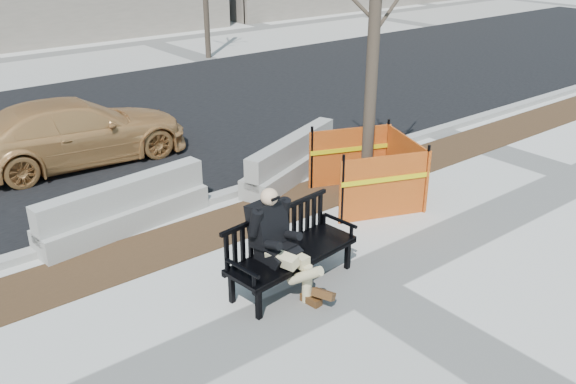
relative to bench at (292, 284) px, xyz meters
name	(u,v)px	position (x,y,z in m)	size (l,w,h in m)	color
ground	(355,282)	(0.72, -0.51, 0.00)	(120.00, 120.00, 0.00)	beige
mulch_strip	(249,218)	(0.72, 2.09, 0.00)	(40.00, 1.20, 0.02)	#47301C
asphalt_street	(102,129)	(0.72, 8.29, 0.00)	(60.00, 10.40, 0.01)	black
curb	(218,197)	(0.72, 3.04, 0.06)	(60.00, 0.25, 0.12)	#9E9B93
bench	(292,284)	(0.00, 0.00, 0.00)	(2.01, 0.72, 1.07)	black
seated_man	(276,290)	(-0.27, 0.02, 0.00)	(0.64, 1.06, 1.48)	black
tree_fence	(365,200)	(2.81, 1.39, 0.00)	(2.45, 2.45, 6.12)	orange
sedan	(80,162)	(-0.53, 6.48, 0.00)	(1.86, 4.58, 1.33)	#BD864A
jersey_barrier_left	(127,228)	(-1.08, 3.02, 0.00)	(2.96, 0.59, 0.85)	#A4A299
jersey_barrier_right	(292,177)	(2.44, 3.04, 0.00)	(2.91, 0.58, 0.83)	#98968F
far_tree_right	(209,58)	(7.20, 13.88, 0.00)	(2.20, 2.20, 5.93)	#473A2E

